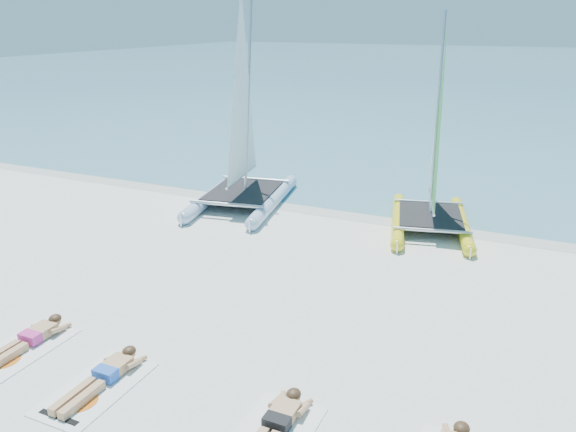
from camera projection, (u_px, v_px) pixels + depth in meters
name	position (u px, v px, depth m)	size (l,w,h in m)	color
ground	(248.00, 285.00, 12.08)	(140.00, 140.00, 0.00)	white
sea	(502.00, 68.00, 66.17)	(140.00, 115.00, 0.01)	#6CA6B4
wet_sand_strip	(335.00, 210.00, 16.80)	(140.00, 1.40, 0.01)	beige
catamaran_blue	(242.00, 139.00, 16.82)	(3.19, 5.27, 6.73)	silver
catamaran_yellow	(434.00, 159.00, 15.19)	(2.97, 4.70, 5.83)	yellow
towel_a	(20.00, 350.00, 9.68)	(1.00, 1.85, 0.02)	white
sunbather_a	(28.00, 339.00, 9.81)	(0.37, 1.73, 0.26)	tan
towel_b	(96.00, 388.00, 8.67)	(1.00, 1.85, 0.02)	white
sunbather_b	(104.00, 375.00, 8.80)	(0.37, 1.73, 0.26)	tan
sunbather_c	(275.00, 425.00, 7.73)	(0.37, 1.73, 0.26)	tan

